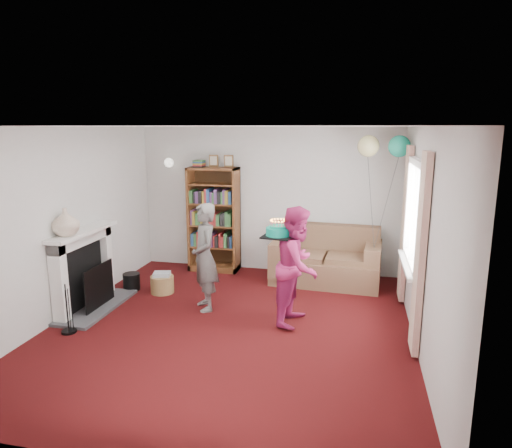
% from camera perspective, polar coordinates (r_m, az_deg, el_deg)
% --- Properties ---
extents(ground, '(5.00, 5.00, 0.00)m').
position_cam_1_polar(ground, '(5.96, -3.33, -12.74)').
color(ground, '#320709').
rests_on(ground, ground).
extents(wall_back, '(4.50, 0.02, 2.50)m').
position_cam_1_polar(wall_back, '(7.95, 1.46, 3.01)').
color(wall_back, silver).
rests_on(wall_back, ground).
extents(wall_left, '(0.02, 5.00, 2.50)m').
position_cam_1_polar(wall_left, '(6.53, -22.92, 0.09)').
color(wall_left, silver).
rests_on(wall_left, ground).
extents(wall_right, '(0.02, 5.00, 2.50)m').
position_cam_1_polar(wall_right, '(5.40, 20.26, -2.04)').
color(wall_right, silver).
rests_on(wall_right, ground).
extents(ceiling, '(4.50, 5.00, 0.01)m').
position_cam_1_polar(ceiling, '(5.41, -3.66, 12.12)').
color(ceiling, white).
rests_on(ceiling, wall_back).
extents(fireplace, '(0.55, 1.80, 1.12)m').
position_cam_1_polar(fireplace, '(6.77, -20.29, -5.77)').
color(fireplace, '#3F3F42').
rests_on(fireplace, ground).
extents(window_bay, '(0.14, 2.02, 2.20)m').
position_cam_1_polar(window_bay, '(5.99, 18.97, -1.09)').
color(window_bay, white).
rests_on(window_bay, ground).
extents(wall_sconce, '(0.16, 0.23, 0.16)m').
position_cam_1_polar(wall_sconce, '(8.25, -10.83, 7.54)').
color(wall_sconce, gold).
rests_on(wall_sconce, ground).
extents(bookcase, '(0.86, 0.42, 2.03)m').
position_cam_1_polar(bookcase, '(8.04, -5.23, 0.50)').
color(bookcase, '#472B14').
rests_on(bookcase, ground).
extents(sofa, '(1.72, 0.91, 0.91)m').
position_cam_1_polar(sofa, '(7.60, 8.76, -4.60)').
color(sofa, brown).
rests_on(sofa, ground).
extents(wicker_basket, '(0.35, 0.35, 0.32)m').
position_cam_1_polar(wicker_basket, '(7.19, -11.64, -7.30)').
color(wicker_basket, '#9D7A49').
rests_on(wicker_basket, ground).
extents(person_striped, '(0.59, 0.65, 1.49)m').
position_cam_1_polar(person_striped, '(6.31, -6.44, -4.13)').
color(person_striped, black).
rests_on(person_striped, ground).
extents(person_magenta, '(0.71, 0.84, 1.53)m').
position_cam_1_polar(person_magenta, '(5.86, 5.24, -5.18)').
color(person_magenta, '#AA225A').
rests_on(person_magenta, ground).
extents(birthday_cake, '(0.38, 0.38, 0.22)m').
position_cam_1_polar(birthday_cake, '(5.79, 2.79, -0.97)').
color(birthday_cake, black).
rests_on(birthday_cake, ground).
extents(balloons, '(0.76, 0.32, 1.71)m').
position_cam_1_polar(balloons, '(7.05, 15.68, 9.35)').
color(balloons, '#3F3F3F').
rests_on(balloons, ground).
extents(mantel_vase, '(0.40, 0.40, 0.36)m').
position_cam_1_polar(mantel_vase, '(6.32, -22.70, 0.25)').
color(mantel_vase, beige).
rests_on(mantel_vase, fireplace).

